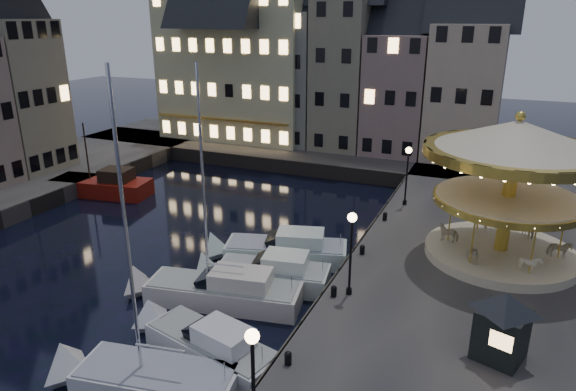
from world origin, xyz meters
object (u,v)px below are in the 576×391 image
at_px(streetlamp_b, 351,242).
at_px(motorboat_b, 205,345).
at_px(motorboat_e, 279,251).
at_px(carousel, 514,164).
at_px(streetlamp_c, 407,168).
at_px(streetlamp_a, 253,372).
at_px(bollard_b, 334,291).
at_px(motorboat_c, 216,291).
at_px(motorboat_d, 265,274).
at_px(bollard_a, 288,357).
at_px(ticket_kiosk, 504,314).
at_px(red_fishing_boat, 104,186).
at_px(bollard_d, 385,216).
at_px(bollard_c, 362,249).
at_px(motorboat_a, 144,380).

bearing_deg(streetlamp_b, motorboat_b, -131.01).
height_order(motorboat_e, carousel, carousel).
height_order(streetlamp_c, carousel, carousel).
distance_m(streetlamp_b, motorboat_b, 7.95).
relative_size(streetlamp_a, bollard_b, 7.32).
distance_m(bollard_b, motorboat_e, 7.03).
bearing_deg(motorboat_e, motorboat_c, -99.75).
height_order(streetlamp_a, motorboat_d, streetlamp_a).
relative_size(motorboat_b, carousel, 0.79).
bearing_deg(carousel, bollard_a, -118.43).
distance_m(streetlamp_a, carousel, 18.52).
distance_m(motorboat_b, motorboat_c, 4.49).
bearing_deg(motorboat_c, ticket_kiosk, -4.23).
xyz_separation_m(motorboat_b, red_fishing_boat, (-19.13, 15.09, 0.07)).
height_order(streetlamp_a, carousel, carousel).
relative_size(bollard_a, motorboat_d, 0.08).
xyz_separation_m(bollard_d, motorboat_c, (-5.99, -11.35, -0.92)).
relative_size(streetlamp_c, carousel, 0.45).
height_order(streetlamp_b, bollard_c, streetlamp_b).
bearing_deg(bollard_d, streetlamp_a, -88.28).
bearing_deg(motorboat_b, red_fishing_boat, 141.74).
bearing_deg(streetlamp_a, motorboat_d, 114.27).
bearing_deg(motorboat_c, bollard_a, -37.83).
distance_m(streetlamp_c, bollard_b, 14.22).
bearing_deg(streetlamp_c, motorboat_d, -112.73).
relative_size(streetlamp_c, motorboat_c, 0.35).
xyz_separation_m(bollard_a, motorboat_a, (-5.16, -2.20, -1.06)).
height_order(bollard_c, ticket_kiosk, ticket_kiosk).
height_order(bollard_b, red_fishing_boat, red_fishing_boat).
relative_size(streetlamp_c, motorboat_b, 0.57).
bearing_deg(bollard_a, motorboat_b, 172.11).
height_order(streetlamp_a, bollard_b, streetlamp_a).
distance_m(streetlamp_b, bollard_b, 2.54).
bearing_deg(motorboat_a, motorboat_d, 86.05).
xyz_separation_m(bollard_c, carousel, (7.11, 2.64, 5.03)).
relative_size(streetlamp_c, motorboat_a, 0.34).
xyz_separation_m(bollard_c, bollard_d, (0.00, 5.50, 0.00)).
distance_m(motorboat_b, motorboat_e, 9.80).
bearing_deg(streetlamp_c, bollard_b, -92.45).
bearing_deg(motorboat_b, bollard_a, -7.89).
xyz_separation_m(bollard_a, red_fishing_boat, (-23.26, 15.66, -0.89)).
distance_m(motorboat_a, motorboat_b, 2.96).
height_order(bollard_a, motorboat_e, motorboat_e).
xyz_separation_m(bollard_a, motorboat_b, (-4.12, 0.57, -0.96)).
bearing_deg(motorboat_c, motorboat_a, -83.09).
bearing_deg(streetlamp_c, bollard_c, -93.81).
distance_m(streetlamp_a, bollard_d, 20.15).
height_order(streetlamp_c, bollard_c, streetlamp_c).
bearing_deg(bollard_c, bollard_b, -90.00).
distance_m(bollard_c, carousel, 9.11).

